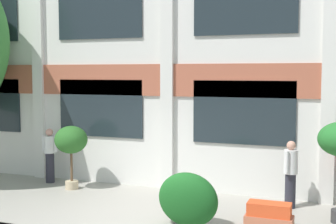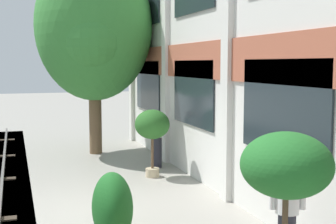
# 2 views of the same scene
# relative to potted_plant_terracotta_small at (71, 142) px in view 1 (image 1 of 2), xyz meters

# --- Properties ---
(ground_plane) EXTENTS (80.00, 80.00, 0.00)m
(ground_plane) POSITION_rel_potted_plant_terracotta_small_xyz_m (2.55, -1.91, -1.36)
(ground_plane) COLOR #9E998E
(apartment_facade) EXTENTS (17.52, 0.64, 7.95)m
(apartment_facade) POSITION_rel_potted_plant_terracotta_small_xyz_m (2.55, 1.24, 2.60)
(apartment_facade) COLOR silver
(apartment_facade) RESTS_ON ground
(potted_plant_terracotta_small) EXTENTS (0.93, 0.93, 1.81)m
(potted_plant_terracotta_small) POSITION_rel_potted_plant_terracotta_small_xyz_m (0.00, 0.00, 0.00)
(potted_plant_terracotta_small) COLOR tan
(potted_plant_terracotta_small) RESTS_ON ground
(potted_plant_square_trough) EXTENTS (1.01, 0.46, 0.55)m
(potted_plant_square_trough) POSITION_rel_potted_plant_terracotta_small_xyz_m (5.78, -1.44, -1.09)
(potted_plant_square_trough) COLOR #B76647
(potted_plant_square_trough) RESTS_ON ground
(resident_by_doorway) EXTENTS (0.53, 0.34, 1.64)m
(resident_by_doorway) POSITION_rel_potted_plant_terracotta_small_xyz_m (-1.04, 0.46, -0.48)
(resident_by_doorway) COLOR #282833
(resident_by_doorway) RESTS_ON ground
(resident_near_plants) EXTENTS (0.34, 0.50, 1.66)m
(resident_near_plants) POSITION_rel_potted_plant_terracotta_small_xyz_m (6.03, 0.27, -0.47)
(resident_near_plants) COLOR #282833
(resident_near_plants) RESTS_ON ground
(topiary_hedge) EXTENTS (1.48, 0.90, 1.17)m
(topiary_hedge) POSITION_rel_potted_plant_terracotta_small_xyz_m (4.11, -1.92, -0.77)
(topiary_hedge) COLOR #19561E
(topiary_hedge) RESTS_ON ground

